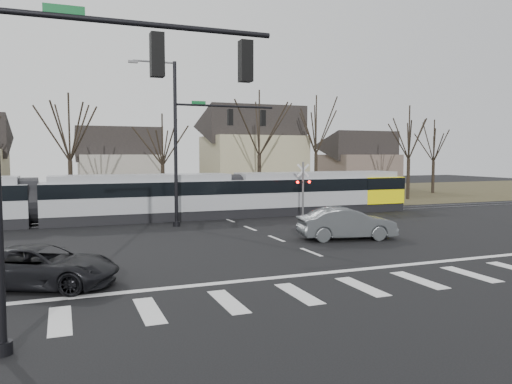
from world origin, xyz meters
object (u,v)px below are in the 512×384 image
object	(u,v)px
tram	(139,196)
suv	(41,267)
rail_crossing_signal	(303,192)
sedan	(347,223)

from	to	relation	value
tram	suv	bearing A→B (deg)	-109.23
tram	rail_crossing_signal	distance (m)	11.24
rail_crossing_signal	suv	bearing A→B (deg)	-141.79
tram	suv	size ratio (longest dim) A/B	7.31
tram	suv	world-z (taller)	tram
tram	sedan	bearing A→B (deg)	-51.52
tram	suv	xyz separation A→B (m)	(-5.62, -16.11, -1.00)
sedan	rail_crossing_signal	distance (m)	8.56
tram	sedan	world-z (taller)	tram
suv	tram	bearing A→B (deg)	5.08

